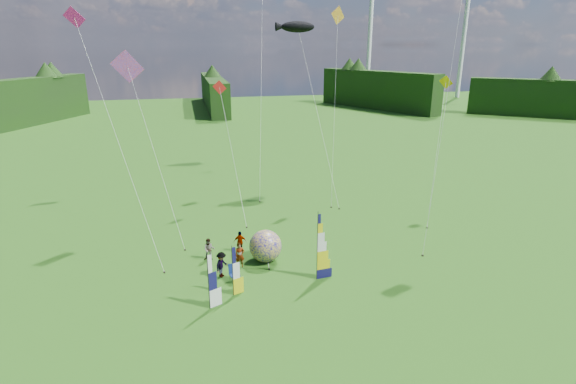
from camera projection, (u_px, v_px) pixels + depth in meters
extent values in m
plane|color=#2A5E18|center=(319.00, 298.00, 26.95)|extent=(220.00, 220.00, 0.00)
sphere|color=#04007C|center=(265.00, 246.00, 31.24)|extent=(2.81, 2.81, 2.27)
imported|color=#66594C|center=(240.00, 255.00, 30.44)|extent=(0.66, 0.45, 1.78)
imported|color=#66594C|center=(209.00, 249.00, 31.50)|extent=(0.83, 0.50, 1.60)
imported|color=#66594C|center=(222.00, 265.00, 29.18)|extent=(0.99, 1.15, 1.74)
imported|color=#66594C|center=(240.00, 242.00, 32.70)|extent=(1.00, 0.57, 1.61)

